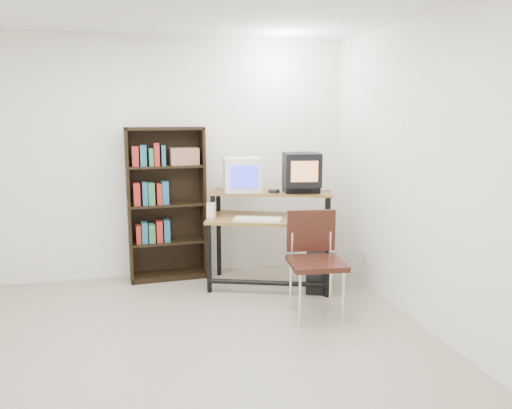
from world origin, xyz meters
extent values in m
cube|color=#A9A28C|center=(0.00, 0.00, -0.01)|extent=(4.00, 4.00, 0.01)
cube|color=white|center=(0.00, 2.00, 1.30)|extent=(4.00, 0.01, 2.60)
cube|color=white|center=(0.00, -2.00, 1.30)|extent=(4.00, 0.01, 2.60)
cube|color=white|center=(2.00, 0.00, 1.30)|extent=(0.01, 4.00, 2.60)
cube|color=olive|center=(1.00, 1.34, 0.72)|extent=(1.40, 1.02, 0.03)
cube|color=olive|center=(1.04, 1.46, 0.97)|extent=(1.32, 0.78, 0.02)
cylinder|color=black|center=(0.35, 1.28, 0.36)|extent=(0.05, 0.05, 0.72)
cylinder|color=black|center=(1.47, 0.88, 0.36)|extent=(0.05, 0.05, 0.72)
cylinder|color=black|center=(0.54, 1.80, 0.49)|extent=(0.05, 0.05, 0.98)
cylinder|color=black|center=(1.65, 1.40, 0.49)|extent=(0.05, 0.05, 0.98)
cylinder|color=black|center=(0.91, 1.08, 0.12)|extent=(1.13, 0.45, 0.05)
cube|color=white|center=(0.76, 1.61, 1.15)|extent=(0.42, 0.42, 0.36)
cube|color=#2935DC|center=(0.74, 1.41, 1.15)|extent=(0.29, 0.04, 0.23)
cube|color=black|center=(1.34, 1.38, 1.01)|extent=(0.39, 0.30, 0.08)
cube|color=black|center=(1.33, 1.33, 1.22)|extent=(0.42, 0.41, 0.34)
cube|color=tan|center=(1.30, 1.15, 1.22)|extent=(0.27, 0.05, 0.21)
cylinder|color=#26262B|center=(1.05, 1.39, 0.99)|extent=(0.15, 0.15, 0.05)
cube|color=white|center=(0.84, 1.23, 0.74)|extent=(0.51, 0.37, 0.03)
cube|color=black|center=(1.27, 1.12, 0.72)|extent=(0.27, 0.25, 0.01)
cube|color=white|center=(1.29, 1.13, 0.74)|extent=(0.11, 0.07, 0.03)
cube|color=white|center=(0.41, 1.46, 0.80)|extent=(0.10, 0.10, 0.17)
cube|color=black|center=(1.45, 1.14, 0.21)|extent=(0.35, 0.49, 0.42)
cube|color=black|center=(1.18, 0.43, 0.50)|extent=(0.51, 0.51, 0.04)
cube|color=black|center=(1.20, 0.64, 0.74)|extent=(0.45, 0.08, 0.38)
cylinder|color=silver|center=(0.97, 0.26, 0.24)|extent=(0.02, 0.02, 0.48)
cylinder|color=silver|center=(1.35, 0.22, 0.24)|extent=(0.02, 0.02, 0.48)
cylinder|color=silver|center=(1.01, 0.63, 0.24)|extent=(0.02, 0.02, 0.48)
cylinder|color=silver|center=(1.38, 0.60, 0.24)|extent=(0.02, 0.02, 0.48)
cube|color=black|center=(-0.42, 1.81, 0.82)|extent=(0.04, 0.28, 1.65)
cube|color=black|center=(0.38, 1.85, 0.82)|extent=(0.04, 0.28, 1.65)
cube|color=black|center=(-0.03, 1.96, 0.82)|extent=(0.82, 0.06, 1.65)
cube|color=black|center=(-0.02, 1.83, 1.63)|extent=(0.84, 0.32, 0.03)
cube|color=black|center=(-0.02, 1.83, 0.03)|extent=(0.84, 0.32, 0.06)
cube|color=black|center=(-0.02, 1.83, 0.41)|extent=(0.78, 0.30, 0.03)
cube|color=black|center=(-0.02, 1.83, 0.82)|extent=(0.78, 0.30, 0.02)
cube|color=black|center=(-0.02, 1.83, 1.24)|extent=(0.78, 0.30, 0.02)
cube|color=#8B5E46|center=(0.18, 1.84, 1.34)|extent=(0.31, 0.22, 0.18)
cube|color=beige|center=(1.99, 1.15, 0.30)|extent=(0.02, 0.08, 0.12)
camera|label=1|loc=(-0.32, -3.53, 1.79)|focal=35.00mm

